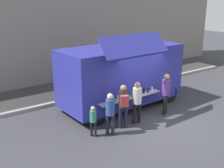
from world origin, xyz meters
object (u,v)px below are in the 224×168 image
trash_bin (155,72)px  customer_rear_waiting (110,110)px  customer_mid_with_backpack (123,102)px  customer_extra_browsing (166,90)px  customer_front_ordering (137,99)px  child_near_queue (93,119)px  food_truck_main (122,74)px

trash_bin → customer_rear_waiting: customer_rear_waiting is taller
customer_mid_with_backpack → customer_rear_waiting: customer_mid_with_backpack is taller
trash_bin → customer_mid_with_backpack: customer_mid_with_backpack is taller
customer_mid_with_backpack → customer_extra_browsing: customer_extra_browsing is taller
customer_front_ordering → child_near_queue: bearing=102.3°
customer_extra_browsing → food_truck_main: bearing=-3.4°
customer_mid_with_backpack → child_near_queue: 1.33m
food_truck_main → trash_bin: bearing=26.3°
trash_bin → child_near_queue: bearing=-149.5°
customer_front_ordering → customer_extra_browsing: (1.60, -0.01, 0.05)m
customer_extra_browsing → customer_rear_waiting: bearing=63.0°
customer_front_ordering → customer_rear_waiting: customer_front_ordering is taller
food_truck_main → customer_extra_browsing: food_truck_main is taller
trash_bin → customer_rear_waiting: bearing=-145.9°
trash_bin → customer_front_ordering: bearing=-140.2°
trash_bin → child_near_queue: (-7.02, -4.13, 0.24)m
food_truck_main → customer_mid_with_backpack: food_truck_main is taller
customer_extra_browsing → child_near_queue: (-3.61, 0.05, -0.37)m
customer_mid_with_backpack → customer_extra_browsing: bearing=-60.6°
customer_mid_with_backpack → customer_front_ordering: bearing=-56.5°
customer_front_ordering → customer_mid_with_backpack: size_ratio=0.99×
customer_rear_waiting → food_truck_main: bearing=10.1°
trash_bin → customer_front_ordering: 6.54m
food_truck_main → customer_front_ordering: 2.03m
food_truck_main → trash_bin: size_ratio=6.19×
customer_extra_browsing → child_near_queue: size_ratio=1.53×
customer_mid_with_backpack → customer_extra_browsing: (2.34, 0.06, 0.00)m
food_truck_main → child_near_queue: size_ratio=4.84×
customer_front_ordering → customer_mid_with_backpack: bearing=109.0°
customer_mid_with_backpack → customer_rear_waiting: 0.72m
customer_front_ordering → customer_rear_waiting: size_ratio=1.07×
trash_bin → customer_mid_with_backpack: (-5.74, -4.25, 0.61)m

